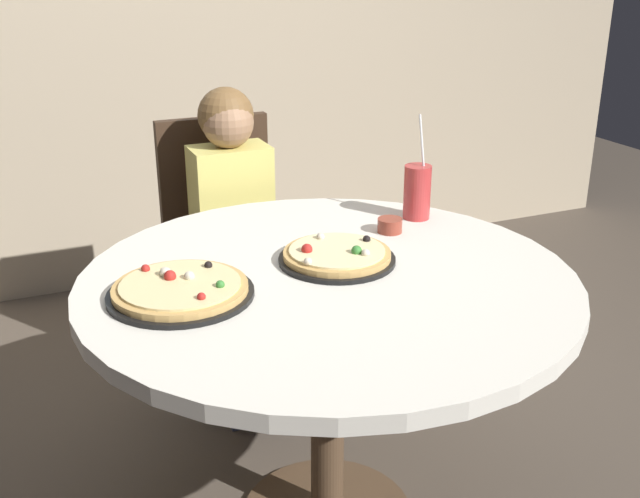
{
  "coord_description": "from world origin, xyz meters",
  "views": [
    {
      "loc": [
        -0.71,
        -1.57,
        1.5
      ],
      "look_at": [
        0.0,
        0.05,
        0.8
      ],
      "focal_mm": 42.76,
      "sensor_mm": 36.0,
      "label": 1
    }
  ],
  "objects_px": {
    "pizza_veggie": "(337,256)",
    "soda_cup": "(417,192)",
    "diner_child": "(241,268)",
    "dining_table": "(328,310)",
    "pizza_cheese": "(181,290)",
    "chair_wooden": "(224,238)",
    "sauce_bowl": "(390,225)"
  },
  "relations": [
    {
      "from": "pizza_veggie",
      "to": "soda_cup",
      "type": "height_order",
      "value": "soda_cup"
    },
    {
      "from": "diner_child",
      "to": "soda_cup",
      "type": "distance_m",
      "value": 0.7
    },
    {
      "from": "dining_table",
      "to": "pizza_veggie",
      "type": "bearing_deg",
      "value": 51.02
    },
    {
      "from": "pizza_veggie",
      "to": "pizza_cheese",
      "type": "height_order",
      "value": "same"
    },
    {
      "from": "dining_table",
      "to": "pizza_veggie",
      "type": "height_order",
      "value": "pizza_veggie"
    },
    {
      "from": "chair_wooden",
      "to": "soda_cup",
      "type": "bearing_deg",
      "value": -56.58
    },
    {
      "from": "chair_wooden",
      "to": "pizza_cheese",
      "type": "height_order",
      "value": "chair_wooden"
    },
    {
      "from": "soda_cup",
      "to": "pizza_cheese",
      "type": "bearing_deg",
      "value": -161.46
    },
    {
      "from": "sauce_bowl",
      "to": "dining_table",
      "type": "bearing_deg",
      "value": -143.91
    },
    {
      "from": "chair_wooden",
      "to": "dining_table",
      "type": "bearing_deg",
      "value": -90.01
    },
    {
      "from": "pizza_cheese",
      "to": "soda_cup",
      "type": "distance_m",
      "value": 0.82
    },
    {
      "from": "pizza_veggie",
      "to": "soda_cup",
      "type": "distance_m",
      "value": 0.42
    },
    {
      "from": "chair_wooden",
      "to": "diner_child",
      "type": "height_order",
      "value": "diner_child"
    },
    {
      "from": "diner_child",
      "to": "pizza_cheese",
      "type": "bearing_deg",
      "value": -117.23
    },
    {
      "from": "diner_child",
      "to": "soda_cup",
      "type": "xyz_separation_m",
      "value": [
        0.41,
        -0.44,
        0.35
      ]
    },
    {
      "from": "pizza_cheese",
      "to": "chair_wooden",
      "type": "bearing_deg",
      "value": 67.75
    },
    {
      "from": "diner_child",
      "to": "sauce_bowl",
      "type": "height_order",
      "value": "diner_child"
    },
    {
      "from": "diner_child",
      "to": "pizza_veggie",
      "type": "bearing_deg",
      "value": -85.25
    },
    {
      "from": "dining_table",
      "to": "soda_cup",
      "type": "height_order",
      "value": "soda_cup"
    },
    {
      "from": "diner_child",
      "to": "pizza_cheese",
      "type": "xyz_separation_m",
      "value": [
        -0.36,
        -0.7,
        0.28
      ]
    },
    {
      "from": "diner_child",
      "to": "sauce_bowl",
      "type": "xyz_separation_m",
      "value": [
        0.28,
        -0.52,
        0.29
      ]
    },
    {
      "from": "chair_wooden",
      "to": "soda_cup",
      "type": "height_order",
      "value": "soda_cup"
    },
    {
      "from": "pizza_veggie",
      "to": "soda_cup",
      "type": "bearing_deg",
      "value": 30.96
    },
    {
      "from": "diner_child",
      "to": "pizza_cheese",
      "type": "height_order",
      "value": "diner_child"
    },
    {
      "from": "chair_wooden",
      "to": "soda_cup",
      "type": "relative_size",
      "value": 3.1
    },
    {
      "from": "diner_child",
      "to": "pizza_veggie",
      "type": "height_order",
      "value": "diner_child"
    },
    {
      "from": "pizza_veggie",
      "to": "sauce_bowl",
      "type": "bearing_deg",
      "value": 31.3
    },
    {
      "from": "pizza_cheese",
      "to": "pizza_veggie",
      "type": "bearing_deg",
      "value": 6.14
    },
    {
      "from": "dining_table",
      "to": "diner_child",
      "type": "bearing_deg",
      "value": 90.01
    },
    {
      "from": "pizza_cheese",
      "to": "sauce_bowl",
      "type": "bearing_deg",
      "value": 15.9
    },
    {
      "from": "chair_wooden",
      "to": "soda_cup",
      "type": "xyz_separation_m",
      "value": [
        0.41,
        -0.63,
        0.3
      ]
    },
    {
      "from": "diner_child",
      "to": "soda_cup",
      "type": "bearing_deg",
      "value": -47.01
    }
  ]
}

